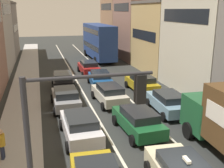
{
  "coord_description": "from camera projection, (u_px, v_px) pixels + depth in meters",
  "views": [
    {
      "loc": [
        -5.25,
        -7.34,
        7.12
      ],
      "look_at": [
        0.0,
        12.0,
        1.6
      ],
      "focal_mm": 43.46,
      "sensor_mm": 36.0,
      "label": 1
    }
  ],
  "objects": [
    {
      "name": "coupe_centre_lane_fourth",
      "position": [
        100.0,
        79.0,
        25.7
      ],
      "size": [
        2.3,
        4.41,
        1.49
      ],
      "rotation": [
        0.0,
        0.0,
        1.5
      ],
      "color": "#194C8C",
      "rests_on": "ground"
    },
    {
      "name": "building_row_right",
      "position": [
        169.0,
        17.0,
        31.91
      ],
      "size": [
        7.2,
        43.9,
        14.07
      ],
      "rotation": [
        0.0,
        0.0,
        -1.57
      ],
      "color": "#9E7556",
      "rests_on": "ground"
    },
    {
      "name": "sedan_centre_lane_fifth",
      "position": [
        89.0,
        67.0,
        30.75
      ],
      "size": [
        2.14,
        4.34,
        1.49
      ],
      "rotation": [
        0.0,
        0.0,
        1.59
      ],
      "color": "#A51E1E",
      "rests_on": "ground"
    },
    {
      "name": "hatchback_centre_lane_third",
      "position": [
        109.0,
        94.0,
        21.1
      ],
      "size": [
        2.24,
        4.39,
        1.49
      ],
      "rotation": [
        0.0,
        0.0,
        1.62
      ],
      "color": "beige",
      "rests_on": "ground"
    },
    {
      "name": "pedestrian_near_kerb",
      "position": [
        2.0,
        143.0,
        12.95
      ],
      "size": [
        0.34,
        0.54,
        1.66
      ],
      "rotation": [
        0.0,
        0.0,
        6.15
      ],
      "color": "#262D47",
      "rests_on": "ground"
    },
    {
      "name": "lane_stripe_right",
      "position": [
        108.0,
        78.0,
        29.08
      ],
      "size": [
        0.16,
        60.0,
        0.01
      ],
      "primitive_type": "cube",
      "color": "silver",
      "rests_on": "ground"
    },
    {
      "name": "wagon_left_lane_second",
      "position": [
        80.0,
        126.0,
        15.26
      ],
      "size": [
        2.15,
        4.34,
        1.49
      ],
      "rotation": [
        0.0,
        0.0,
        1.6
      ],
      "color": "silver",
      "rests_on": "ground"
    },
    {
      "name": "lane_stripe_left",
      "position": [
        76.0,
        80.0,
        28.22
      ],
      "size": [
        0.16,
        60.0,
        0.01
      ],
      "primitive_type": "cube",
      "color": "silver",
      "rests_on": "ground"
    },
    {
      "name": "sedan_left_lane_fourth",
      "position": [
        63.0,
        80.0,
        25.28
      ],
      "size": [
        2.21,
        4.37,
        1.49
      ],
      "rotation": [
        0.0,
        0.0,
        1.53
      ],
      "color": "black",
      "rests_on": "ground"
    },
    {
      "name": "sedan_left_lane_third",
      "position": [
        66.0,
        98.0,
        20.11
      ],
      "size": [
        2.08,
        4.31,
        1.49
      ],
      "rotation": [
        0.0,
        0.0,
        1.58
      ],
      "color": "gray",
      "rests_on": "ground"
    },
    {
      "name": "bus_mid_queue_primary",
      "position": [
        99.0,
        40.0,
        39.09
      ],
      "size": [
        3.0,
        10.56,
        5.06
      ],
      "rotation": [
        0.0,
        0.0,
        1.6
      ],
      "color": "navy",
      "rests_on": "ground"
    },
    {
      "name": "wagon_right_lane_far",
      "position": [
        142.0,
        83.0,
        24.19
      ],
      "size": [
        2.07,
        4.31,
        1.49
      ],
      "rotation": [
        0.0,
        0.0,
        1.57
      ],
      "color": "#B29319",
      "rests_on": "ground"
    },
    {
      "name": "traffic_light_pole",
      "position": [
        75.0,
        133.0,
        7.51
      ],
      "size": [
        3.58,
        0.38,
        5.5
      ],
      "color": "#2D2D33",
      "rests_on": "ground"
    },
    {
      "name": "sedan_right_lane_behind_truck",
      "position": [
        168.0,
        102.0,
        19.17
      ],
      "size": [
        2.21,
        4.37,
        1.49
      ],
      "rotation": [
        0.0,
        0.0,
        1.53
      ],
      "color": "#759EB7",
      "rests_on": "ground"
    },
    {
      "name": "sidewalk_left",
      "position": [
        26.0,
        83.0,
        26.94
      ],
      "size": [
        2.6,
        64.0,
        0.14
      ],
      "primitive_type": "cube",
      "color": "#B2B2B2",
      "rests_on": "ground"
    },
    {
      "name": "sedan_centre_lane_second",
      "position": [
        138.0,
        120.0,
        16.01
      ],
      "size": [
        2.25,
        4.39,
        1.49
      ],
      "rotation": [
        0.0,
        0.0,
        1.63
      ],
      "color": "#19592D",
      "rests_on": "ground"
    }
  ]
}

